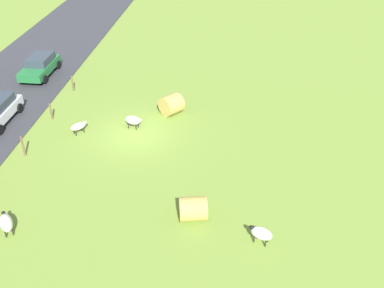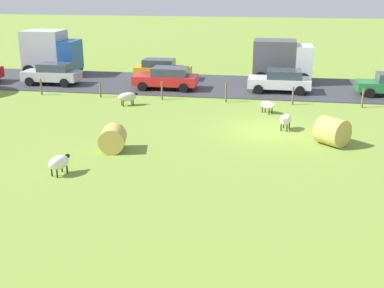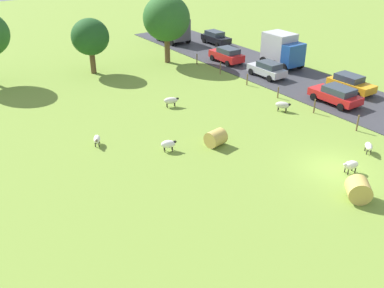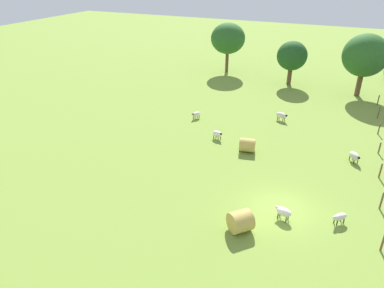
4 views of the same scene
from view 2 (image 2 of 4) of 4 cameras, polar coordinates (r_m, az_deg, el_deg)
ground_plane at (r=25.88m, az=8.66°, el=1.49°), size 160.00×160.00×0.00m
road_strip at (r=36.41m, az=9.05°, el=6.46°), size 8.00×80.00×0.06m
sheep_2 at (r=30.98m, az=-7.43°, el=5.40°), size 1.12×1.27×0.82m
sheep_3 at (r=29.21m, az=8.69°, el=4.44°), size 0.99×1.02×0.72m
sheep_4 at (r=26.08m, az=10.72°, el=2.77°), size 1.16×0.77×0.83m
sheep_5 at (r=20.43m, az=-15.05°, el=-2.07°), size 1.14×0.88×0.80m
hay_bale_0 at (r=22.76m, az=-9.10°, el=0.61°), size 1.48×1.38×1.16m
hay_bale_1 at (r=24.16m, az=15.82°, el=1.39°), size 1.82×1.82×1.32m
fence_post_0 at (r=31.92m, az=19.04°, el=5.00°), size 0.12×0.12×1.16m
fence_post_1 at (r=31.49m, az=11.53°, el=5.46°), size 0.12×0.12×1.15m
fence_post_2 at (r=31.60m, az=3.94°, el=5.95°), size 0.12×0.12×1.28m
fence_post_3 at (r=32.26m, az=-3.49°, el=6.14°), size 0.12×0.12×1.19m
fence_post_4 at (r=33.45m, az=-10.50°, el=6.16°), size 0.12×0.12×1.02m
fence_post_5 at (r=35.07m, az=-16.97°, el=6.30°), size 0.12×0.12×1.11m
truck_0 at (r=41.89m, az=-15.93°, el=10.15°), size 2.75×4.25×3.53m
truck_1 at (r=37.94m, az=10.29°, el=9.51°), size 2.76×4.28×3.12m
car_0 at (r=38.11m, az=-15.75°, el=7.82°), size 1.98×4.11×1.55m
car_1 at (r=35.19m, az=-2.90°, el=7.63°), size 2.19×4.45×1.53m
car_2 at (r=34.77m, az=10.15°, el=7.23°), size 2.22×4.24×1.52m
car_6 at (r=38.75m, az=-3.49°, el=8.63°), size 2.03×4.27×1.54m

